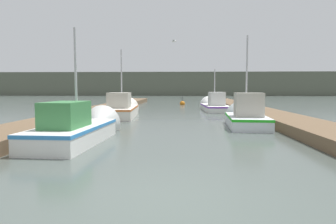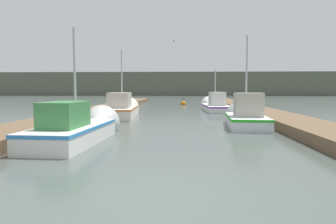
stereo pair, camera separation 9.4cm
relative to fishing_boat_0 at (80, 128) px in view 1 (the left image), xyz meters
The scene contains 14 objects.
ground_plane 6.21m from the fishing_boat_0, 59.88° to the right, with size 200.00×200.00×0.00m.
dock_left 10.89m from the fishing_boat_0, 102.25° to the left, with size 2.22×40.00×0.41m.
dock_right 13.64m from the fishing_boat_0, 51.27° to the left, with size 2.22×40.00×0.41m.
distant_shore_ridge 68.28m from the fishing_boat_0, 87.39° to the left, with size 120.00×16.00×5.61m.
fishing_boat_0 is the anchor object (origin of this frame).
fishing_boat_1 7.70m from the fishing_boat_0, 32.98° to the left, with size 1.94×4.51×4.70m.
fishing_boat_2 8.84m from the fishing_boat_0, 91.89° to the left, with size 2.05×6.33×4.64m.
fishing_boat_3 15.74m from the fishing_boat_0, 67.37° to the left, with size 1.95×6.54×3.86m.
mooring_piling_0 12.01m from the fishing_boat_0, 95.39° to the left, with size 0.27×0.27×1.11m.
mooring_piling_1 10.17m from the fishing_boat_0, 42.32° to the left, with size 0.26×0.26×1.42m.
mooring_piling_2 20.14m from the fishing_boat_0, 68.53° to the left, with size 0.37×0.37×0.97m.
mooring_piling_3 14.48m from the fishing_boat_0, 95.05° to the left, with size 0.28×0.28×1.32m.
channel_buoy 22.03m from the fishing_boat_0, 80.69° to the left, with size 0.55×0.55×1.05m.
seagull_lead 11.30m from the fishing_boat_0, 73.45° to the left, with size 0.30×0.56×0.12m.
Camera 1 is at (0.32, -4.62, 1.78)m, focal length 32.00 mm.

